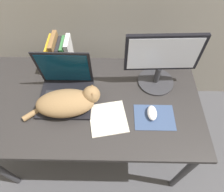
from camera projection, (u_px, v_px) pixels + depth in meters
ground_plane at (94, 189)px, 1.62m from camera, size 12.00×12.00×0.00m
desk at (91, 107)px, 1.29m from camera, size 1.36×0.74×0.74m
laptop at (66, 90)px, 1.21m from camera, size 0.32×0.28×0.29m
cat at (68, 102)px, 1.14m from camera, size 0.45×0.22×0.15m
external_monitor at (161, 60)px, 1.15m from camera, size 0.43×0.23×0.38m
mousepad at (154, 117)px, 1.16m from camera, size 0.23×0.17×0.00m
computer_mouse at (152, 113)px, 1.15m from camera, size 0.06×0.10×0.04m
book_row at (60, 55)px, 1.30m from camera, size 0.15×0.17×0.24m
notepad at (108, 118)px, 1.15m from camera, size 0.24×0.25×0.01m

